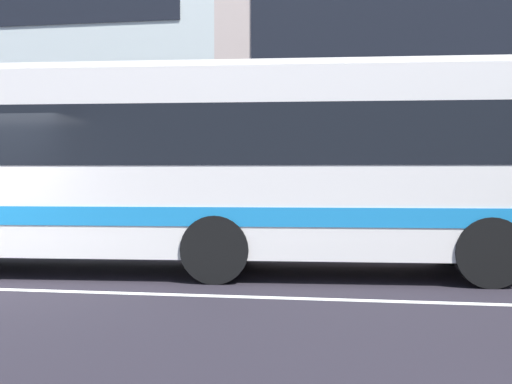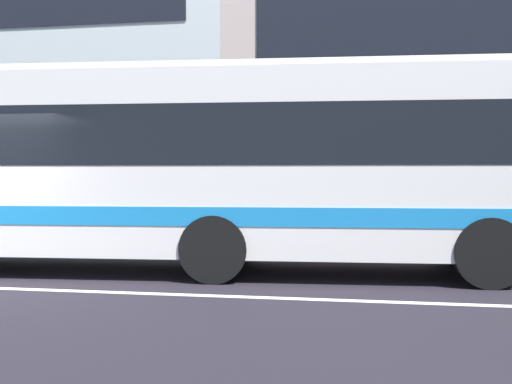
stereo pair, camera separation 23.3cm
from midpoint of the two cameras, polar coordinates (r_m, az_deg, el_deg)
The scene contains 1 object.
transit_bus at distance 10.46m, azimuth -7.13°, elevation 2.75°, with size 11.33×3.22×3.28m.
Camera 1 is at (5.60, -8.04, 1.59)m, focal length 44.35 mm.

